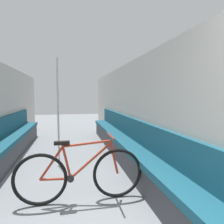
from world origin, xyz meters
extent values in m
cube|color=beige|center=(1.49, 3.73, 1.10)|extent=(0.10, 10.66, 2.20)
cube|color=#3D3D42|center=(-1.24, 3.68, 0.20)|extent=(0.35, 6.59, 0.40)
cube|color=#195166|center=(-1.24, 3.68, 0.45)|extent=(0.41, 6.59, 0.10)
cube|color=#3D3D42|center=(1.24, 3.68, 0.20)|extent=(0.35, 6.59, 0.40)
cube|color=#195166|center=(1.24, 3.68, 0.45)|extent=(0.41, 6.59, 0.10)
cube|color=#195166|center=(1.41, 3.68, 0.72)|extent=(0.07, 6.59, 0.45)
torus|color=black|center=(-0.32, 2.22, 0.35)|extent=(0.70, 0.04, 0.70)
torus|color=black|center=(0.72, 2.22, 0.35)|extent=(0.70, 0.04, 0.70)
cylinder|color=#9E2D19|center=(-0.12, 2.22, 0.34)|extent=(0.39, 0.03, 0.05)
cylinder|color=#9E2D19|center=(-0.17, 2.22, 0.55)|extent=(0.31, 0.03, 0.42)
cylinder|color=#9E2D19|center=(0.02, 2.22, 0.57)|extent=(0.13, 0.03, 0.49)
cylinder|color=#9E2D19|center=(0.34, 2.22, 0.56)|extent=(0.56, 0.03, 0.47)
cylinder|color=#9E2D19|center=(0.29, 2.22, 0.79)|extent=(0.65, 0.03, 0.08)
cylinder|color=#9E2D19|center=(0.66, 2.22, 0.57)|extent=(0.13, 0.03, 0.46)
cylinder|color=black|center=(0.07, 2.22, 0.33)|extent=(0.09, 0.06, 0.09)
cube|color=black|center=(-0.03, 2.22, 0.82)|extent=(0.20, 0.07, 0.04)
cylinder|color=#9E2D19|center=(0.61, 2.22, 0.89)|extent=(0.02, 0.46, 0.02)
cylinder|color=gray|center=(-0.15, 3.67, 0.01)|extent=(0.08, 0.08, 0.01)
cylinder|color=silver|center=(-0.15, 3.67, 1.09)|extent=(0.04, 0.04, 2.18)
camera|label=1|loc=(0.07, -0.42, 1.44)|focal=32.00mm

